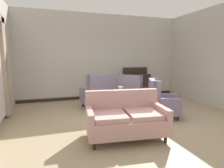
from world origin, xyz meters
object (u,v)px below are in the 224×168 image
Objects in this scene: side_table at (147,97)px; sideboard at (137,84)px; porcelain_vase at (120,95)px; settee at (126,118)px; coffee_table at (121,105)px; armchair_back_corner at (98,94)px; armchair_far_left at (161,101)px; armchair_near_sideboard at (131,93)px.

sideboard reaches higher than side_table.
porcelain_vase is 0.23× the size of settee.
coffee_table is at bearing 79.90° from settee.
porcelain_vase is 1.26m from settee.
porcelain_vase is 0.55× the size of side_table.
armchair_back_corner is 2.05m from armchair_far_left.
armchair_near_sideboard reaches higher than coffee_table.
settee reaches higher than coffee_table.
sideboard is (0.85, 1.36, 0.10)m from armchair_near_sideboard.
side_table is (1.06, 0.47, -0.23)m from porcelain_vase.
coffee_table is 0.47× the size of settee.
settee is 1.71m from armchair_far_left.
armchair_back_corner is 1.59× the size of side_table.
sideboard is at bearing 55.85° from porcelain_vase.
settee is at bearing 74.29° from armchair_back_corner.
armchair_back_corner is at bearing 105.53° from coffee_table.
armchair_back_corner is at bearing 151.67° from side_table.
porcelain_vase is at bearing 118.80° from coffee_table.
porcelain_vase is at bearing -124.15° from sideboard.
armchair_far_left reaches higher than settee.
armchair_far_left is (1.09, -0.25, -0.21)m from porcelain_vase.
sideboard is at bearing -164.74° from armchair_back_corner.
sideboard reaches higher than armchair_near_sideboard.
sideboard is at bearing 73.71° from side_table.
armchair_far_left reaches higher than coffee_table.
porcelain_vase is 1.31m from armchair_near_sideboard.
settee is at bearing -130.09° from side_table.
armchair_far_left is at bearing 118.46° from armchair_back_corner.
settee is at bearing -106.83° from coffee_table.
settee is 2.49m from armchair_near_sideboard.
sideboard reaches higher than armchair_back_corner.
armchair_near_sideboard is at bearing 54.46° from coffee_table.
porcelain_vase is 2.90m from sideboard.
armchair_back_corner is at bearing 96.67° from settee.
coffee_table is 0.71× the size of armchair_back_corner.
armchair_near_sideboard is (0.76, 1.07, 0.06)m from coffee_table.
settee is 2.38× the size of side_table.
porcelain_vase is 1.19m from side_table.
coffee_table is 2.05× the size of porcelain_vase.
armchair_near_sideboard is 1.70× the size of side_table.
coffee_table is 0.76× the size of armchair_far_left.
armchair_back_corner is at bearing 36.89° from armchair_near_sideboard.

